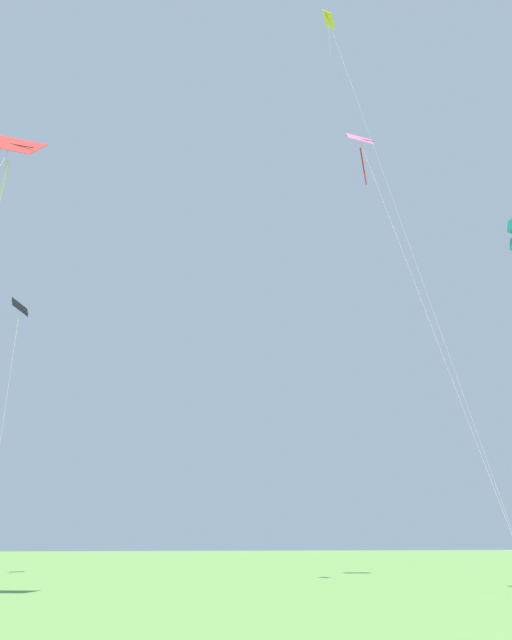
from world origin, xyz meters
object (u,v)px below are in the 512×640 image
kite_yellow_diamond (343,62)px  kite_black_large (18,318)px  kite_red_high (5,169)px  kite_pink_low (364,154)px

kite_yellow_diamond → kite_black_large: bearing=128.8°
kite_black_large → kite_red_high: size_ratio=1.01×
kite_yellow_diamond → kite_red_high: bearing=-173.4°
kite_black_large → kite_pink_low: size_ratio=0.64×
kite_red_high → kite_pink_low: bearing=21.7°
kite_black_large → kite_red_high: kite_black_large is taller
kite_pink_low → kite_yellow_diamond: bearing=-126.5°
kite_red_high → kite_pink_low: size_ratio=0.63×
kite_yellow_diamond → kite_pink_low: kite_yellow_diamond is taller
kite_red_high → kite_pink_low: kite_pink_low is taller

